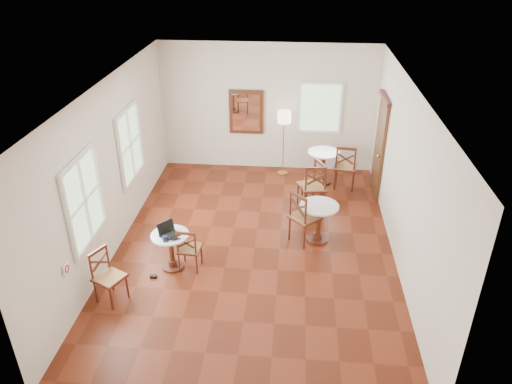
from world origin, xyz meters
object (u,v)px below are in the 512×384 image
Objects in this scene: chair_near_b at (108,277)px; laptop at (168,232)px; chair_mid_b at (304,217)px; power_adapter at (153,276)px; floor_lamp at (284,121)px; chair_mid_a at (314,187)px; mouse at (175,239)px; cafe_table_near at (171,247)px; chair_near_a at (189,249)px; cafe_table_back at (323,164)px; chair_back_a at (345,166)px; water_glass at (173,230)px; cafe_table_mid at (318,219)px; chair_back_b at (312,185)px; navy_mug at (165,239)px.

chair_near_b is 2.26× the size of laptop.
power_adapter is at bearing 73.54° from chair_mid_b.
floor_lamp reaches higher than chair_near_b.
laptop is (0.74, 0.89, 0.28)m from chair_near_b.
chair_mid_a is 3.32m from mouse.
cafe_table_near is at bearing -28.74° from laptop.
chair_near_a reaches higher than cafe_table_near.
chair_mid_a reaches higher than power_adapter.
cafe_table_back is 0.73× the size of chair_back_a.
chair_mid_a is 11.07× the size of water_glass.
cafe_table_mid is 0.72× the size of chair_mid_a.
cafe_table_back is at bearing 52.41° from water_glass.
chair_near_b is 1.18m from mouse.
cafe_table_mid is 1.91× the size of laptop.
mouse is at bearing -69.85° from water_glass.
mouse is at bearing 22.99° from power_adapter.
chair_mid_b is at bearing -172.35° from cafe_table_mid.
cafe_table_mid is (2.50, 1.05, 0.05)m from cafe_table_near.
chair_near_b reaches higher than water_glass.
chair_mid_b is 9.43× the size of power_adapter.
chair_near_a is 7.44× the size of power_adapter.
laptop is at bearing -135.08° from water_glass.
chair_mid_b reaches higher than mouse.
cafe_table_mid is at bearing 84.74° from chair_mid_a.
chair_back_b is at bearing 63.28° from mouse.
chair_near_b reaches higher than cafe_table_near.
chair_near_b is at bearing -130.58° from power_adapter.
chair_mid_a is at bearing -100.78° from cafe_table_back.
chair_mid_b is at bearing -34.60° from chair_back_b.
chair_mid_b is at bearing 76.60° from chair_back_a.
cafe_table_back is 0.77× the size of chair_back_b.
chair_mid_b reaches higher than cafe_table_back.
chair_back_a is 0.67× the size of floor_lamp.
chair_near_b is (-0.76, -0.90, 0.03)m from cafe_table_near.
power_adapter is at bearing -14.30° from chair_near_b.
chair_mid_b is 8.12× the size of navy_mug.
cafe_table_mid is 2.83m from navy_mug.
cafe_table_mid is 3.80m from chair_near_b.
cafe_table_back is 4.32m from water_glass.
chair_near_a is 7.51× the size of mouse.
water_glass is at bearing 33.51° from chair_mid_a.
water_glass is at bearing 76.46° from navy_mug.
navy_mug is (-2.46, -2.42, 0.21)m from chair_mid_a.
cafe_table_near is 7.16× the size of water_glass.
chair_mid_a is 1.22m from chair_mid_b.
chair_near_b is at bearing 55.60° from chair_back_a.
chair_near_a is 8.64× the size of water_glass.
floor_lamp is at bearing -1.60° from chair_near_b.
mouse is at bearing -69.95° from chair_back_b.
chair_back_b is at bearing -51.36° from chair_mid_b.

